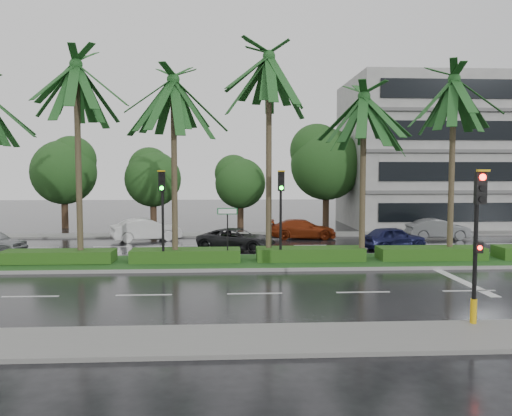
{
  "coord_description": "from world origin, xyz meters",
  "views": [
    {
      "loc": [
        -0.93,
        -22.85,
        4.38
      ],
      "look_at": [
        0.4,
        1.5,
        2.67
      ],
      "focal_mm": 35.0,
      "sensor_mm": 36.0,
      "label": 1
    }
  ],
  "objects": [
    {
      "name": "ground",
      "position": [
        0.0,
        0.0,
        0.0
      ],
      "size": [
        120.0,
        120.0,
        0.0
      ],
      "primitive_type": "plane",
      "color": "black",
      "rests_on": "ground"
    },
    {
      "name": "car_white",
      "position": [
        -6.29,
        9.58,
        0.73
      ],
      "size": [
        3.03,
        4.67,
        1.45
      ],
      "primitive_type": "imported",
      "rotation": [
        0.0,
        0.0,
        1.94
      ],
      "color": "silver",
      "rests_on": "ground"
    },
    {
      "name": "far_sidewalk",
      "position": [
        0.0,
        12.0,
        0.06
      ],
      "size": [
        40.0,
        2.0,
        0.12
      ],
      "primitive_type": "cube",
      "color": "slate",
      "rests_on": "ground"
    },
    {
      "name": "signal_near",
      "position": [
        6.0,
        -9.39,
        2.5
      ],
      "size": [
        0.34,
        0.45,
        4.36
      ],
      "color": "black",
      "rests_on": "near_sidewalk"
    },
    {
      "name": "street_sign",
      "position": [
        -1.0,
        0.48,
        2.12
      ],
      "size": [
        0.95,
        0.09,
        2.6
      ],
      "color": "black",
      "rests_on": "median"
    },
    {
      "name": "median",
      "position": [
        0.0,
        1.0,
        0.08
      ],
      "size": [
        36.0,
        4.0,
        0.15
      ],
      "color": "gray",
      "rests_on": "ground"
    },
    {
      "name": "near_sidewalk",
      "position": [
        0.0,
        -10.2,
        0.06
      ],
      "size": [
        40.0,
        2.4,
        0.12
      ],
      "primitive_type": "cube",
      "color": "slate",
      "rests_on": "ground"
    },
    {
      "name": "building",
      "position": [
        17.0,
        18.0,
        6.0
      ],
      "size": [
        16.0,
        10.0,
        12.0
      ],
      "primitive_type": "cube",
      "color": "gray",
      "rests_on": "ground"
    },
    {
      "name": "car_darkgrey",
      "position": [
        -0.5,
        5.4,
        0.62
      ],
      "size": [
        3.39,
        4.86,
        1.23
      ],
      "primitive_type": "imported",
      "rotation": [
        0.0,
        0.0,
        1.23
      ],
      "color": "black",
      "rests_on": "ground"
    },
    {
      "name": "bg_trees",
      "position": [
        1.94,
        17.59,
        4.87
      ],
      "size": [
        33.31,
        5.82,
        8.41
      ],
      "color": "#39271A",
      "rests_on": "ground"
    },
    {
      "name": "signal_median_left",
      "position": [
        -4.0,
        0.3,
        3.0
      ],
      "size": [
        0.34,
        0.42,
        4.36
      ],
      "color": "black",
      "rests_on": "median"
    },
    {
      "name": "palm_row",
      "position": [
        -1.25,
        1.02,
        8.22
      ],
      "size": [
        26.3,
        4.2,
        10.58
      ],
      "color": "#423426",
      "rests_on": "median"
    },
    {
      "name": "car_blue",
      "position": [
        8.5,
        5.17,
        0.66
      ],
      "size": [
        2.68,
        4.17,
        1.32
      ],
      "primitive_type": "imported",
      "rotation": [
        0.0,
        0.0,
        1.88
      ],
      "color": "#161943",
      "rests_on": "ground"
    },
    {
      "name": "hedge",
      "position": [
        0.0,
        1.0,
        0.45
      ],
      "size": [
        35.2,
        1.4,
        0.6
      ],
      "color": "#1A4614",
      "rests_on": "median"
    },
    {
      "name": "car_red",
      "position": [
        4.0,
        10.15,
        0.64
      ],
      "size": [
        2.1,
        4.55,
        1.29
      ],
      "primitive_type": "imported",
      "rotation": [
        0.0,
        0.0,
        1.5
      ],
      "color": "maroon",
      "rests_on": "ground"
    },
    {
      "name": "signal_median_right",
      "position": [
        1.5,
        0.3,
        3.0
      ],
      "size": [
        0.34,
        0.42,
        4.36
      ],
      "color": "black",
      "rests_on": "median"
    },
    {
      "name": "lane_markings",
      "position": [
        3.04,
        -0.43,
        0.01
      ],
      "size": [
        34.0,
        13.06,
        0.01
      ],
      "color": "silver",
      "rests_on": "ground"
    },
    {
      "name": "car_grey",
      "position": [
        13.0,
        9.45,
        0.67
      ],
      "size": [
        1.59,
        4.14,
        1.35
      ],
      "primitive_type": "imported",
      "rotation": [
        0.0,
        0.0,
        1.53
      ],
      "color": "#545659",
      "rests_on": "ground"
    }
  ]
}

